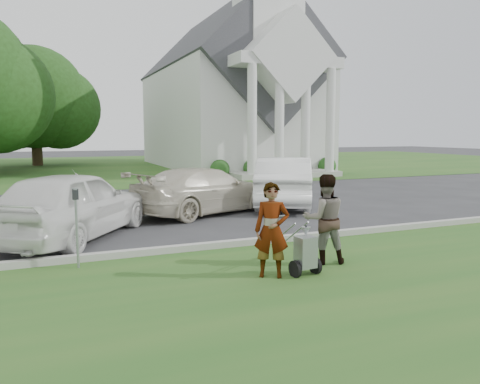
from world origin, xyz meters
TOP-DOWN VIEW (x-y plane):
  - ground at (0.00, 0.00)m, footprint 120.00×120.00m
  - grass_strip at (0.00, -3.00)m, footprint 80.00×7.00m
  - church_lawn at (0.00, 27.00)m, footprint 80.00×30.00m
  - curb at (0.00, 0.55)m, footprint 80.00×0.18m
  - church at (9.00, 23.11)m, footprint 9.19×19.00m
  - tree_back at (-4.01, 29.99)m, footprint 9.61×7.60m
  - striping_cart at (0.64, -1.83)m, footprint 0.54×1.04m
  - person_left at (0.06, -1.69)m, footprint 0.70×0.62m
  - person_right at (1.36, -1.29)m, footprint 0.96×0.84m
  - parking_meter_near at (-2.96, 0.13)m, footprint 0.11×0.10m
  - car_b at (-2.91, 2.73)m, footprint 4.30×5.04m
  - car_c at (1.06, 4.92)m, footprint 5.26×3.75m
  - car_d at (4.06, 5.44)m, footprint 3.90×5.20m

SIDE VIEW (x-z plane):
  - ground at x=0.00m, z-range 0.00..0.00m
  - grass_strip at x=0.00m, z-range 0.00..0.01m
  - church_lawn at x=0.00m, z-range 0.00..0.01m
  - curb at x=0.00m, z-range 0.00..0.15m
  - striping_cart at x=0.64m, z-range -0.06..0.87m
  - car_c at x=1.06m, z-range 0.00..1.41m
  - person_left at x=0.06m, z-range 0.00..1.62m
  - car_b at x=-2.91m, z-range 0.00..1.63m
  - car_d at x=4.06m, z-range 0.00..1.64m
  - person_right at x=1.36m, z-range 0.00..1.69m
  - parking_meter_near at x=-2.96m, z-range 0.19..1.68m
  - tree_back at x=-4.01m, z-range 0.28..9.17m
  - church at x=9.00m, z-range -6.11..17.99m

